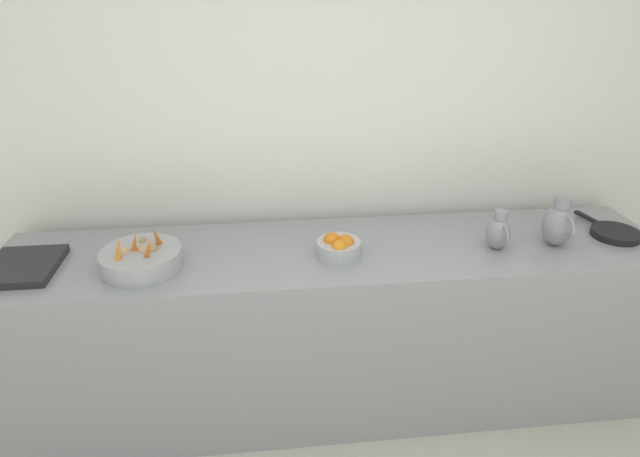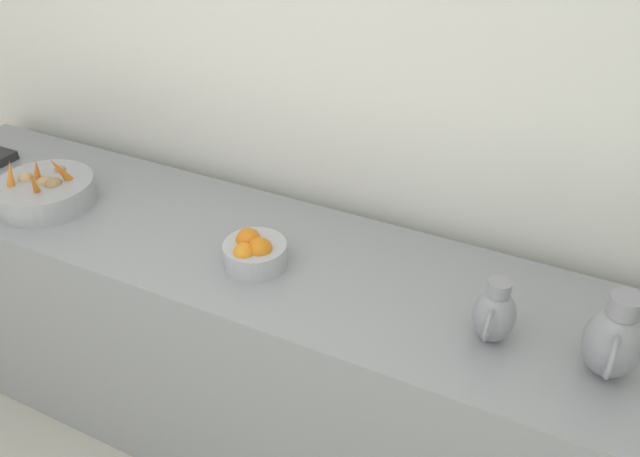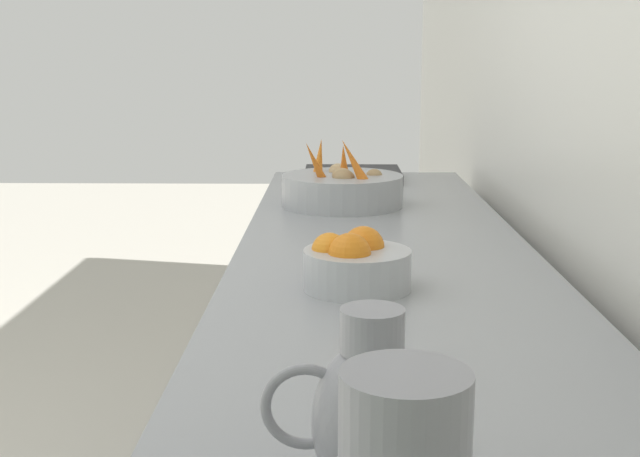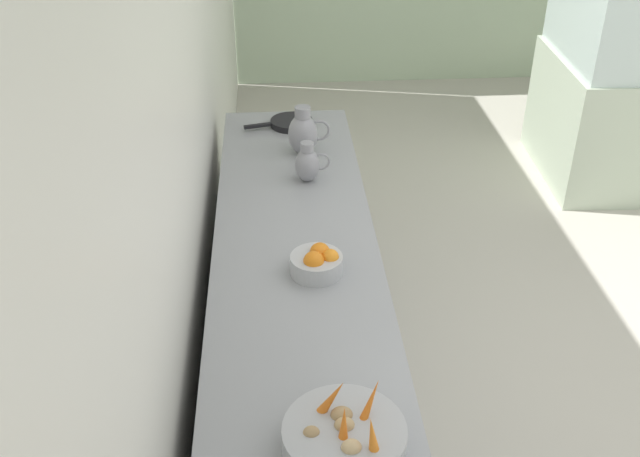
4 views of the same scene
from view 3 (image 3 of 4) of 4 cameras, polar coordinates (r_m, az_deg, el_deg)
The scene contains 4 objects.
vegetable_colander at distance 2.45m, azimuth 1.53°, elevation 2.72°, with size 0.36×0.36×0.21m.
orange_bowl at distance 1.57m, azimuth 2.43°, elevation -2.43°, with size 0.20×0.20×0.11m.
metal_pitcher_short at distance 0.83m, azimuth 3.38°, elevation -12.72°, with size 0.17×0.12×0.20m.
counter_sink_basin at distance 2.98m, azimuth 2.25°, elevation 3.72°, with size 0.34×0.30×0.04m, color #232326.
Camera 3 is at (-1.38, 1.46, 1.37)m, focal length 46.59 mm.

